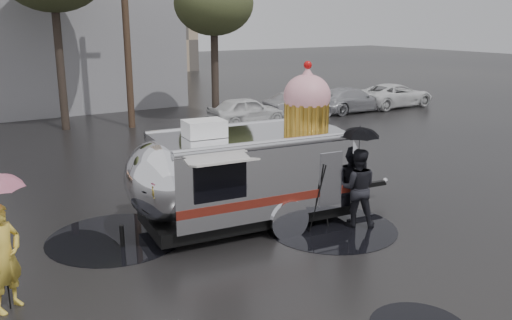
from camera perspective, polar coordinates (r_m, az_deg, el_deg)
ground at (r=10.47m, az=0.14°, el=-10.84°), size 120.00×120.00×0.00m
puddles at (r=11.18m, az=-10.00°, el=-9.31°), size 11.66×8.01×0.01m
utility_pole at (r=23.24m, az=-13.58°, el=14.63°), size 1.60×0.28×9.00m
tree_right at (r=23.71m, az=-4.48°, el=16.03°), size 3.36×3.36×6.42m
parked_cars at (r=26.39m, az=8.00°, el=6.35°), size 13.20×1.90×1.50m
airstream_trailer at (r=11.96m, az=-0.43°, el=-0.93°), size 6.79×2.78×3.67m
person_left at (r=9.46m, az=-24.98°, el=-9.28°), size 0.77×0.73×1.78m
person_right at (r=12.17m, az=10.60°, el=-2.88°), size 0.96×0.88×1.77m
umbrella_black at (r=11.91m, az=10.83°, el=1.85°), size 1.07×1.07×2.28m
tripod at (r=11.91m, az=6.27°, el=-2.77°), size 0.58×0.65×1.58m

